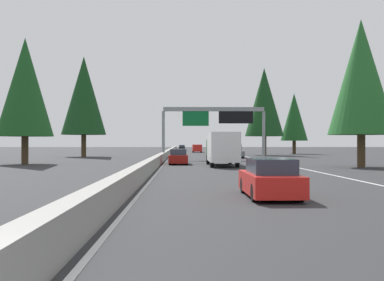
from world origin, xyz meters
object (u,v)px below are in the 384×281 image
at_px(sedan_distant_b, 182,148).
at_px(conifer_right_near, 361,77).
at_px(pickup_mid_right, 234,151).
at_px(conifer_left_mid, 84,96).
at_px(conifer_right_far, 294,117).
at_px(minivan_mid_left, 197,148).
at_px(sedan_far_right, 178,157).
at_px(conifer_left_near, 25,87).
at_px(sign_gantry_overhead, 215,118).
at_px(sedan_mid_center, 196,148).
at_px(sedan_near_center, 270,179).
at_px(bus_far_left, 223,145).
at_px(conifer_right_mid, 264,102).
at_px(box_truck_distant_a, 222,148).

bearing_deg(sedan_distant_b, conifer_right_near, -170.17).
distance_m(pickup_mid_right, conifer_left_mid, 23.81).
xyz_separation_m(sedan_distant_b, conifer_left_mid, (-57.09, 14.58, 8.37)).
bearing_deg(conifer_right_far, minivan_mid_left, 52.70).
height_order(minivan_mid_left, conifer_right_near, conifer_right_near).
bearing_deg(minivan_mid_left, conifer_left_mid, 148.80).
height_order(sedan_far_right, conifer_left_near, conifer_left_near).
distance_m(sign_gantry_overhead, sedan_mid_center, 56.50).
bearing_deg(sedan_distant_b, sedan_near_center, -178.26).
distance_m(bus_far_left, conifer_left_mid, 23.72).
relative_size(bus_far_left, sedan_far_right, 2.61).
distance_m(pickup_mid_right, conifer_right_mid, 15.51).
height_order(sign_gantry_overhead, sedan_near_center, sign_gantry_overhead).
bearing_deg(sign_gantry_overhead, minivan_mid_left, 1.11).
height_order(bus_far_left, pickup_mid_right, bus_far_left).
relative_size(conifer_right_near, conifer_left_near, 1.02).
xyz_separation_m(bus_far_left, sedan_distant_b, (49.94, 6.82, -1.03)).
distance_m(conifer_right_far, conifer_left_mid, 38.87).
bearing_deg(sedan_mid_center, bus_far_left, -174.97).
relative_size(minivan_mid_left, conifer_right_far, 0.44).
height_order(sedan_distant_b, conifer_left_mid, conifer_left_mid).
bearing_deg(conifer_left_mid, box_truck_distant_a, -146.32).
distance_m(box_truck_distant_a, conifer_right_far, 46.77).
relative_size(pickup_mid_right, conifer_right_near, 0.45).
bearing_deg(minivan_mid_left, bus_far_left, -170.82).
bearing_deg(minivan_mid_left, sign_gantry_overhead, -178.89).
bearing_deg(sedan_mid_center, pickup_mid_right, -175.79).
distance_m(bus_far_left, sedan_mid_center, 37.29).
bearing_deg(sedan_distant_b, minivan_mid_left, -173.37).
relative_size(sedan_far_right, conifer_right_near, 0.35).
xyz_separation_m(pickup_mid_right, conifer_right_far, (21.21, -13.58, 5.91)).
height_order(bus_far_left, conifer_right_mid, conifer_right_mid).
bearing_deg(sign_gantry_overhead, sedan_far_right, 159.66).
height_order(bus_far_left, sedan_distant_b, bus_far_left).
relative_size(sign_gantry_overhead, conifer_right_mid, 0.88).
distance_m(sedan_near_center, sedan_far_right, 26.64).
bearing_deg(minivan_mid_left, conifer_right_mid, -155.73).
height_order(minivan_mid_left, conifer_right_mid, conifer_right_mid).
bearing_deg(conifer_left_near, conifer_right_near, -101.77).
bearing_deg(sedan_near_center, box_truck_distant_a, -0.60).
height_order(sedan_near_center, minivan_mid_left, minivan_mid_left).
bearing_deg(conifer_right_far, conifer_left_near, 137.58).
distance_m(sedan_distant_b, conifer_left_mid, 59.52).
bearing_deg(pickup_mid_right, sign_gantry_overhead, 155.18).
distance_m(sign_gantry_overhead, conifer_left_near, 22.42).
relative_size(box_truck_distant_a, sedan_distant_b, 1.93).
bearing_deg(conifer_left_near, bus_far_left, -35.83).
xyz_separation_m(sign_gantry_overhead, conifer_right_near, (-17.60, -11.00, 2.48)).
distance_m(box_truck_distant_a, sedan_far_right, 5.11).
relative_size(sedan_distant_b, conifer_left_near, 0.36).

